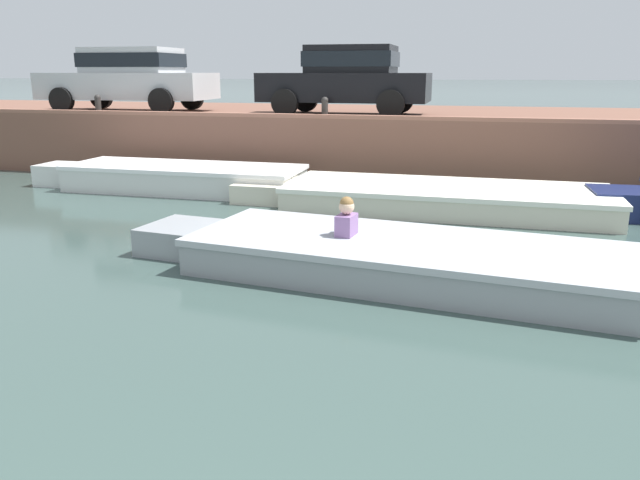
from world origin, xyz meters
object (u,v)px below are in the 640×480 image
motorboat_passing (387,257)px  car_left_inner_black (348,77)px  boat_moored_west_white (174,178)px  boat_moored_central_cream (430,197)px  mooring_bollard_west (98,103)px  mooring_bollard_mid (325,107)px  car_leftmost_silver (130,77)px

motorboat_passing → car_left_inner_black: size_ratio=1.68×
boat_moored_west_white → boat_moored_central_cream: size_ratio=0.86×
boat_moored_central_cream → car_left_inner_black: bearing=124.3°
mooring_bollard_west → boat_moored_west_white: bearing=-31.2°
boat_moored_central_cream → motorboat_passing: motorboat_passing is taller
mooring_bollard_west → mooring_bollard_mid: bearing=0.0°
car_leftmost_silver → boat_moored_central_cream: bearing=-22.9°
boat_moored_central_cream → mooring_bollard_mid: (-2.52, 2.21, 1.45)m
car_leftmost_silver → car_left_inner_black: size_ratio=1.13×
car_leftmost_silver → boat_moored_west_white: bearing=-47.7°
boat_moored_west_white → mooring_bollard_west: size_ratio=13.14×
boat_moored_west_white → motorboat_passing: motorboat_passing is taller
car_left_inner_black → mooring_bollard_mid: 1.29m
car_leftmost_silver → mooring_bollard_west: 1.28m
boat_moored_central_cream → mooring_bollard_west: mooring_bollard_west is taller
mooring_bollard_mid → car_leftmost_silver: bearing=168.3°
motorboat_passing → mooring_bollard_west: (-7.92, 6.14, 1.44)m
car_left_inner_black → mooring_bollard_mid: bearing=-103.3°
mooring_bollard_mid → boat_moored_west_white: bearing=-149.3°
boat_moored_west_white → mooring_bollard_mid: (2.82, 1.67, 1.40)m
boat_moored_central_cream → car_leftmost_silver: bearing=157.1°
car_left_inner_black → boat_moored_west_white: bearing=-137.9°
car_leftmost_silver → car_left_inner_black: bearing=-0.0°
car_leftmost_silver → mooring_bollard_mid: car_leftmost_silver is taller
car_leftmost_silver → mooring_bollard_mid: size_ratio=9.72×
boat_moored_west_white → car_leftmost_silver: (-2.53, 2.78, 2.01)m
motorboat_passing → boat_moored_west_white: bearing=139.1°
boat_moored_central_cream → car_leftmost_silver: 8.78m
boat_moored_west_white → boat_moored_central_cream: bearing=-5.8°
boat_moored_central_cream → car_left_inner_black: 4.51m
car_left_inner_black → mooring_bollard_west: 5.97m
car_left_inner_black → mooring_bollard_mid: size_ratio=8.63×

